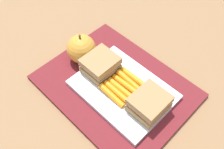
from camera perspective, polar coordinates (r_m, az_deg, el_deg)
ground_plane at (r=0.63m, az=0.80°, el=-2.92°), size 2.40×2.40×0.00m
lunchbag_mat at (r=0.63m, az=0.81°, el=-2.67°), size 0.36×0.28×0.01m
food_tray at (r=0.61m, az=2.50°, el=-3.45°), size 0.23×0.17×0.01m
sandwich_half_left at (r=0.56m, az=8.41°, el=-6.50°), size 0.07×0.08×0.04m
sandwich_half_right at (r=0.62m, az=-2.65°, el=2.21°), size 0.07×0.08×0.04m
carrot_sticks_bundle at (r=0.60m, az=2.45°, el=-2.69°), size 0.08×0.09×0.02m
apple at (r=0.66m, az=-6.90°, el=5.82°), size 0.08×0.08×0.09m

